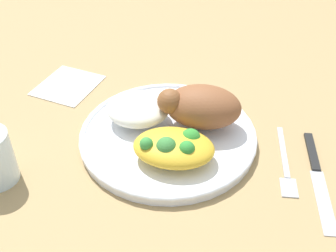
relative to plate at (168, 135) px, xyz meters
The scene contains 8 objects.
ground_plane 0.01m from the plate, ahead, with size 2.00×2.00×0.00m, color #9E8052.
plate is the anchor object (origin of this frame).
roasted_chicken 0.07m from the plate, 149.14° to the right, with size 0.12×0.08×0.06m.
rice_pile 0.06m from the plate, 24.81° to the right, with size 0.10×0.09×0.04m, color white.
mac_cheese_with_broccoli 0.06m from the plate, 107.95° to the left, with size 0.11×0.08×0.04m.
fork 0.18m from the plate, behind, with size 0.02×0.14×0.01m.
knife 0.22m from the plate, behind, with size 0.03×0.19×0.01m.
napkin 0.23m from the plate, 30.40° to the right, with size 0.10×0.11×0.00m, color white.
Camera 1 is at (-0.08, 0.48, 0.42)m, focal length 44.86 mm.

